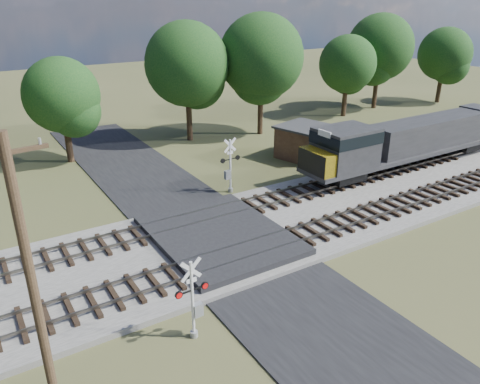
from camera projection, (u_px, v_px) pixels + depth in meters
ground at (223, 245)px, 26.84m from camera, size 160.00×160.00×0.00m
ballast_bed at (346, 202)px, 32.04m from camera, size 140.00×10.00×0.30m
road at (223, 244)px, 26.82m from camera, size 7.00×60.00×0.08m
crossing_panel at (219, 237)px, 27.11m from camera, size 7.00×9.00×0.62m
track_near at (288, 239)px, 26.63m from camera, size 140.00×2.60×0.33m
track_far at (242, 208)px, 30.55m from camera, size 140.00×2.60×0.33m
crossing_signal_near at (194, 305)px, 19.07m from camera, size 1.51×0.33×3.75m
crossing_signal_far at (229, 170)px, 33.41m from camera, size 1.64×0.36×4.07m
utility_pole at (30, 272)px, 14.73m from camera, size 2.38×0.45×9.77m
equipment_shed at (305, 142)px, 40.82m from camera, size 5.14×5.14×2.87m
treeline at (208, 68)px, 44.38m from camera, size 79.37×11.81×11.88m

